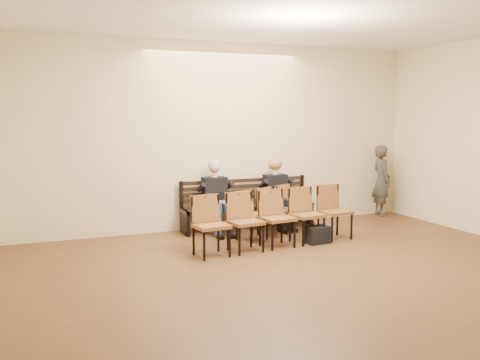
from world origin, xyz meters
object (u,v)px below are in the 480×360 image
object	(u,v)px
bench	(248,217)
chair_row_back	(277,219)
seated_woman	(277,195)
water_bottle	(289,200)
bag	(317,235)
chair_row_front	(273,212)
seated_man	(216,198)
laptop	(220,204)
passerby	(382,175)

from	to	relation	value
bench	chair_row_back	distance (m)	1.48
seated_woman	water_bottle	xyz separation A→B (m)	(0.13, -0.25, -0.06)
bag	chair_row_back	size ratio (longest dim) A/B	0.14
bag	chair_row_front	distance (m)	0.99
seated_man	water_bottle	size ratio (longest dim) A/B	5.89
water_bottle	laptop	bearing A→B (deg)	176.46
seated_man	seated_woman	size ratio (longest dim) A/B	1.05
passerby	chair_row_front	xyz separation A→B (m)	(-2.94, -0.75, -0.44)
passerby	chair_row_front	size ratio (longest dim) A/B	1.13
seated_woman	bench	bearing A→B (deg)	167.66
chair_row_front	seated_woman	bearing A→B (deg)	32.84
seated_man	seated_woman	world-z (taller)	seated_man
bag	chair_row_back	bearing A→B (deg)	176.87
laptop	chair_row_back	bearing A→B (deg)	-49.86
laptop	water_bottle	distance (m)	1.35
water_bottle	bag	bearing A→B (deg)	-92.88
seated_man	chair_row_back	bearing A→B (deg)	-66.72
bench	seated_man	size ratio (longest dim) A/B	1.99
seated_man	bag	xyz separation A→B (m)	(1.31, -1.38, -0.51)
chair_row_back	passerby	bearing A→B (deg)	19.27
seated_man	chair_row_front	world-z (taller)	seated_man
bench	laptop	distance (m)	0.81
bench	chair_row_back	xyz separation A→B (m)	(-0.12, -1.46, 0.25)
bag	bench	bearing A→B (deg)	112.49
laptop	seated_man	bearing A→B (deg)	109.52
laptop	bag	world-z (taller)	laptop
bag	chair_row_front	bearing A→B (deg)	116.88
bench	chair_row_back	bearing A→B (deg)	-94.59
laptop	water_bottle	size ratio (longest dim) A/B	1.40
bench	water_bottle	distance (m)	0.84
seated_woman	laptop	world-z (taller)	seated_woman
chair_row_back	seated_woman	bearing A→B (deg)	57.18
water_bottle	passerby	world-z (taller)	passerby
chair_row_back	chair_row_front	bearing A→B (deg)	62.76
seated_woman	chair_row_front	size ratio (longest dim) A/B	0.81
passerby	chair_row_back	distance (m)	3.62
seated_woman	chair_row_back	bearing A→B (deg)	-116.49
laptop	passerby	distance (m)	3.84
water_bottle	passerby	distance (m)	2.52
chair_row_front	seated_man	bearing A→B (deg)	125.86
seated_woman	water_bottle	size ratio (longest dim) A/B	5.63
passerby	laptop	bearing A→B (deg)	106.79
seated_man	water_bottle	bearing A→B (deg)	-10.42
chair_row_back	seated_man	bearing A→B (deg)	106.94
passerby	seated_man	bearing A→B (deg)	104.27
bag	chair_row_front	world-z (taller)	chair_row_front
water_bottle	chair_row_back	bearing A→B (deg)	-126.18
seated_man	chair_row_back	xyz separation A→B (m)	(0.57, -1.34, -0.18)
seated_woman	bag	distance (m)	1.46
water_bottle	chair_row_front	xyz separation A→B (m)	(-0.49, -0.28, -0.13)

